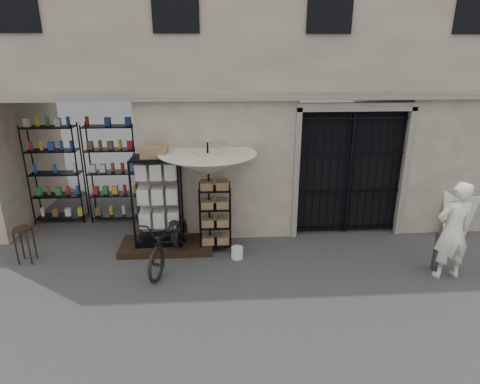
{
  "coord_description": "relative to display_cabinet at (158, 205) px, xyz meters",
  "views": [
    {
      "loc": [
        -1.3,
        -6.46,
        4.14
      ],
      "look_at": [
        -0.8,
        1.4,
        1.35
      ],
      "focal_mm": 30.0,
      "sensor_mm": 36.0,
      "label": 1
    }
  ],
  "objects": [
    {
      "name": "ground",
      "position": [
        2.55,
        -1.61,
        -1.01
      ],
      "size": [
        80.0,
        80.0,
        0.0
      ],
      "primitive_type": "plane",
      "color": "black",
      "rests_on": "ground"
    },
    {
      "name": "main_building",
      "position": [
        2.55,
        2.39,
        3.49
      ],
      "size": [
        14.0,
        4.0,
        9.0
      ],
      "primitive_type": "cube",
      "color": "tan",
      "rests_on": "ground"
    },
    {
      "name": "shop_recess",
      "position": [
        -1.95,
        1.19,
        0.49
      ],
      "size": [
        3.0,
        1.7,
        3.0
      ],
      "primitive_type": "cube",
      "color": "black",
      "rests_on": "ground"
    },
    {
      "name": "shop_shelving",
      "position": [
        -2.0,
        1.69,
        0.24
      ],
      "size": [
        2.7,
        0.5,
        2.5
      ],
      "primitive_type": "cube",
      "color": "black",
      "rests_on": "ground"
    },
    {
      "name": "iron_gate",
      "position": [
        4.3,
        0.67,
        0.48
      ],
      "size": [
        2.5,
        0.21,
        3.0
      ],
      "color": "black",
      "rests_on": "ground"
    },
    {
      "name": "step_platform",
      "position": [
        0.15,
        -0.06,
        -0.94
      ],
      "size": [
        2.0,
        0.9,
        0.15
      ],
      "primitive_type": "cube",
      "color": "black",
      "rests_on": "ground"
    },
    {
      "name": "display_cabinet",
      "position": [
        0.0,
        0.0,
        0.0
      ],
      "size": [
        1.12,
        0.93,
        2.09
      ],
      "rotation": [
        0.0,
        0.0,
        -0.43
      ],
      "color": "black",
      "rests_on": "step_platform"
    },
    {
      "name": "wire_rack",
      "position": [
        1.22,
        -0.11,
        -0.29
      ],
      "size": [
        0.71,
        0.55,
        1.48
      ],
      "rotation": [
        0.0,
        0.0,
        -0.14
      ],
      "color": "black",
      "rests_on": "ground"
    },
    {
      "name": "market_umbrella",
      "position": [
        1.09,
        -0.09,
        1.05
      ],
      "size": [
        1.77,
        1.81,
        2.87
      ],
      "rotation": [
        0.0,
        0.0,
        -0.01
      ],
      "color": "black",
      "rests_on": "ground"
    },
    {
      "name": "white_bucket",
      "position": [
        1.66,
        -0.56,
        -0.89
      ],
      "size": [
        0.3,
        0.3,
        0.24
      ],
      "primitive_type": "cylinder",
      "rotation": [
        0.0,
        0.0,
        0.22
      ],
      "color": "silver",
      "rests_on": "ground"
    },
    {
      "name": "bicycle",
      "position": [
        0.3,
        -0.72,
        -1.01
      ],
      "size": [
        0.97,
        1.23,
        2.05
      ],
      "primitive_type": "imported",
      "rotation": [
        0.0,
        0.0,
        -0.26
      ],
      "color": "black",
      "rests_on": "ground"
    },
    {
      "name": "wooden_stool",
      "position": [
        -2.67,
        -0.45,
        -0.61
      ],
      "size": [
        0.47,
        0.47,
        0.77
      ],
      "rotation": [
        0.0,
        0.0,
        -0.39
      ],
      "color": "black",
      "rests_on": "ground"
    },
    {
      "name": "steel_bollard",
      "position": [
        5.58,
        -1.27,
        -0.61
      ],
      "size": [
        0.17,
        0.17,
        0.81
      ],
      "primitive_type": "cylinder",
      "rotation": [
        0.0,
        0.0,
        -0.19
      ],
      "color": "#4E4F52",
      "rests_on": "ground"
    },
    {
      "name": "shopkeeper",
      "position": [
        5.64,
        -1.54,
        -1.01
      ],
      "size": [
        0.88,
        1.99,
        0.46
      ],
      "primitive_type": "imported",
      "rotation": [
        0.0,
        0.0,
        3.23
      ],
      "color": "silver",
      "rests_on": "ground"
    },
    {
      "name": "easel_sign",
      "position": [
        6.83,
        0.16,
        -0.46
      ],
      "size": [
        0.57,
        0.64,
        1.06
      ],
      "rotation": [
        0.0,
        0.0,
        0.13
      ],
      "color": "silver",
      "rests_on": "ground"
    }
  ]
}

